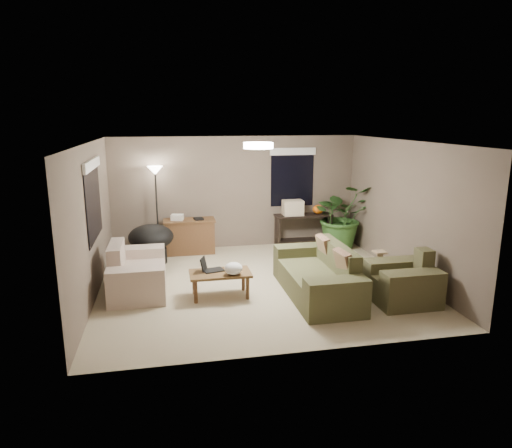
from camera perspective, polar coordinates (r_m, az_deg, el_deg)
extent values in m
plane|color=#BFB08E|center=(8.22, 0.27, -7.46)|extent=(5.50, 5.50, 0.00)
plane|color=white|center=(7.70, 0.30, 10.22)|extent=(5.50, 5.50, 0.00)
plane|color=#6A5B4E|center=(10.29, -2.51, 3.95)|extent=(5.50, 0.00, 5.50)
plane|color=#6A5B4E|center=(5.52, 5.50, -4.25)|extent=(5.50, 0.00, 5.50)
plane|color=#6A5B4E|center=(7.81, -19.90, 0.20)|extent=(0.00, 5.00, 5.00)
plane|color=#6A5B4E|center=(8.83, 18.07, 1.77)|extent=(0.00, 5.00, 5.00)
cube|color=#505131|center=(7.73, 7.52, -7.28)|extent=(0.95, 1.48, 0.42)
cube|color=#47482B|center=(7.72, 10.19, -4.08)|extent=(0.22, 1.48, 0.43)
cube|color=brown|center=(6.90, 10.01, -9.16)|extent=(0.95, 0.36, 0.60)
cube|color=#434529|center=(8.53, 5.56, -4.61)|extent=(0.95, 0.36, 0.60)
cube|color=#8C7251|center=(7.29, 11.00, -5.02)|extent=(0.26, 0.46, 0.47)
cube|color=#8C7251|center=(8.09, 8.61, -3.10)|extent=(0.24, 0.45, 0.47)
cube|color=beige|center=(8.09, -14.46, -6.65)|extent=(0.90, 0.88, 0.42)
cube|color=#BFB4A3|center=(7.99, -17.07, -3.86)|extent=(0.22, 0.88, 0.43)
cube|color=beige|center=(7.48, -14.74, -7.59)|extent=(0.90, 0.36, 0.60)
cube|color=beige|center=(8.65, -14.29, -4.71)|extent=(0.90, 0.36, 0.60)
cube|color=brown|center=(7.78, 17.68, -7.69)|extent=(0.95, 0.28, 0.42)
cube|color=brown|center=(7.82, 20.25, -4.48)|extent=(0.22, 0.28, 0.43)
cube|color=brown|center=(7.49, 18.90, -7.87)|extent=(0.95, 0.36, 0.60)
cube|color=brown|center=(8.01, 16.63, -6.32)|extent=(0.95, 0.36, 0.60)
cube|color=brown|center=(7.55, -4.50, -6.18)|extent=(1.00, 0.55, 0.04)
cylinder|color=brown|center=(7.40, -7.55, -8.39)|extent=(0.06, 0.06, 0.38)
cylinder|color=brown|center=(7.49, -1.07, -8.00)|extent=(0.06, 0.06, 0.38)
cylinder|color=brown|center=(7.78, -7.75, -7.32)|extent=(0.06, 0.06, 0.38)
cylinder|color=brown|center=(7.86, -1.59, -6.97)|extent=(0.06, 0.06, 0.38)
cube|color=black|center=(7.62, -5.35, -5.77)|extent=(0.38, 0.31, 0.02)
cube|color=black|center=(7.57, -6.57, -4.98)|extent=(0.14, 0.24, 0.22)
ellipsoid|color=white|center=(7.39, -2.83, -5.57)|extent=(0.36, 0.34, 0.20)
cube|color=brown|center=(10.03, -8.28, -1.64)|extent=(1.05, 0.45, 0.71)
cube|color=brown|center=(9.94, -8.36, 0.45)|extent=(1.10, 0.50, 0.04)
cube|color=silver|center=(9.91, -9.81, 0.83)|extent=(0.29, 0.25, 0.12)
cube|color=black|center=(9.89, -7.19, 0.66)|extent=(0.22, 0.25, 0.04)
cube|color=black|center=(10.41, 5.93, 1.09)|extent=(1.30, 0.40, 0.04)
cube|color=black|center=(10.34, 2.70, -1.07)|extent=(0.05, 0.38, 0.71)
cube|color=black|center=(10.68, 8.96, -0.75)|extent=(0.05, 0.38, 0.71)
cube|color=black|center=(10.54, 5.85, -1.99)|extent=(1.25, 0.36, 0.03)
ellipsoid|color=orange|center=(10.49, 7.77, 1.82)|extent=(0.28, 0.28, 0.20)
cube|color=beige|center=(10.30, 4.62, 2.05)|extent=(0.45, 0.34, 0.33)
cylinder|color=black|center=(9.54, -12.87, -3.89)|extent=(0.60, 0.60, 0.30)
ellipsoid|color=black|center=(9.43, -12.99, -1.57)|extent=(1.15, 1.15, 0.50)
cylinder|color=black|center=(10.14, -12.00, -3.65)|extent=(0.28, 0.28, 0.02)
cylinder|color=black|center=(9.93, -12.24, 1.27)|extent=(0.04, 0.04, 1.78)
cone|color=white|center=(9.78, -12.51, 6.55)|extent=(0.32, 0.32, 0.18)
cylinder|color=white|center=(7.71, 0.29, 9.78)|extent=(0.50, 0.50, 0.10)
imported|color=#2D5923|center=(10.50, 10.65, 0.16)|extent=(1.33, 1.47, 1.15)
cube|color=tan|center=(8.83, 15.02, -6.34)|extent=(0.32, 0.32, 0.03)
cylinder|color=tan|center=(8.76, 15.11, -4.89)|extent=(0.12, 0.12, 0.44)
cube|color=tan|center=(8.69, 15.21, -3.41)|extent=(0.22, 0.22, 0.03)
cube|color=black|center=(8.04, -19.66, 2.76)|extent=(0.01, 1.50, 1.30)
cube|color=white|center=(7.96, -19.85, 7.02)|extent=(0.05, 1.56, 0.16)
cube|color=black|center=(10.50, 4.55, 5.77)|extent=(1.00, 0.01, 1.30)
cube|color=white|center=(10.42, 4.64, 9.03)|extent=(1.06, 0.05, 0.16)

